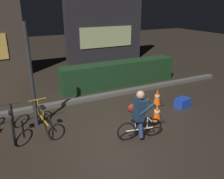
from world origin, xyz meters
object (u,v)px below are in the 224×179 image
object	(u,v)px
street_post	(31,77)
cyclist	(139,115)
parked_bike_left_mid	(13,122)
traffic_cone_far	(157,97)
blue_crate	(183,103)
traffic_cone_near	(157,113)
parked_bike_center_left	(42,117)

from	to	relation	value
street_post	cyclist	distance (m)	2.87
parked_bike_left_mid	traffic_cone_far	distance (m)	4.36
street_post	blue_crate	xyz separation A→B (m)	(4.38, -0.90, -1.22)
traffic_cone_near	cyclist	world-z (taller)	cyclist
street_post	parked_bike_left_mid	world-z (taller)	street_post
traffic_cone_far	blue_crate	size ratio (longest dim) A/B	1.27
street_post	traffic_cone_near	xyz separation A→B (m)	(3.05, -1.30, -1.11)
traffic_cone_far	cyclist	bearing A→B (deg)	-139.36
parked_bike_left_mid	blue_crate	distance (m)	5.03
parked_bike_center_left	traffic_cone_far	bearing A→B (deg)	-97.02
traffic_cone_far	cyclist	distance (m)	2.18
parked_bike_left_mid	cyclist	xyz separation A→B (m)	(2.73, -1.55, 0.29)
street_post	parked_bike_center_left	size ratio (longest dim) A/B	1.65
traffic_cone_near	traffic_cone_far	world-z (taller)	traffic_cone_far
traffic_cone_near	cyclist	bearing A→B (deg)	-152.24
street_post	parked_bike_center_left	world-z (taller)	street_post
parked_bike_center_left	blue_crate	distance (m)	4.33
street_post	cyclist	bearing A→B (deg)	-40.20
traffic_cone_far	cyclist	size ratio (longest dim) A/B	0.45
parked_bike_center_left	cyclist	distance (m)	2.52
blue_crate	parked_bike_center_left	bearing A→B (deg)	172.21
parked_bike_center_left	cyclist	xyz separation A→B (m)	(2.02, -1.48, 0.28)
blue_crate	cyclist	xyz separation A→B (m)	(-2.26, -0.89, 0.48)
traffic_cone_near	cyclist	distance (m)	1.12
parked_bike_center_left	parked_bike_left_mid	bearing A→B (deg)	77.95
traffic_cone_near	blue_crate	distance (m)	1.39
traffic_cone_far	blue_crate	xyz separation A→B (m)	(0.63, -0.51, -0.12)
parked_bike_left_mid	blue_crate	size ratio (longest dim) A/B	3.65
blue_crate	traffic_cone_far	bearing A→B (deg)	140.82
traffic_cone_far	street_post	bearing A→B (deg)	174.09
parked_bike_center_left	traffic_cone_near	distance (m)	3.11
parked_bike_left_mid	traffic_cone_near	xyz separation A→B (m)	(3.66, -1.06, -0.08)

